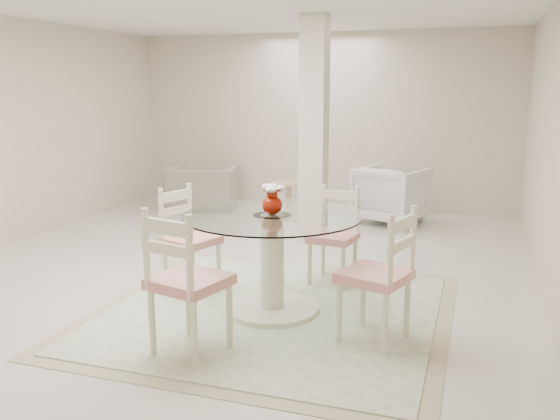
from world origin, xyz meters
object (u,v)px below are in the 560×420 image
(dining_chair_west, at_px, (186,231))
(dining_chair_south, at_px, (182,272))
(column, at_px, (314,132))
(dining_chair_east, at_px, (384,266))
(armchair_white, at_px, (391,195))
(side_table, at_px, (289,202))
(recliner_taupe, at_px, (203,188))
(red_vase, at_px, (272,200))
(dining_table, at_px, (272,264))
(dining_chair_north, at_px, (336,228))

(dining_chair_west, xyz_separation_m, dining_chair_south, (0.65, -1.30, 0.06))
(column, relative_size, dining_chair_east, 2.37)
(dining_chair_east, bearing_deg, armchair_white, -155.30)
(side_table, bearing_deg, dining_chair_west, -89.65)
(dining_chair_south, height_order, recliner_taupe, dining_chair_south)
(red_vase, height_order, recliner_taupe, red_vase)
(column, xyz_separation_m, dining_chair_east, (1.28, -2.70, -0.75))
(dining_table, bearing_deg, dining_chair_south, -108.09)
(red_vase, xyz_separation_m, recliner_taupe, (-2.46, 3.76, -0.64))
(dining_chair_south, bearing_deg, armchair_white, -85.19)
(dining_chair_east, distance_m, dining_chair_north, 1.45)
(red_vase, relative_size, armchair_white, 0.29)
(column, bearing_deg, dining_chair_east, -64.70)
(dining_table, relative_size, recliner_taupe, 1.40)
(dining_chair_east, bearing_deg, column, -137.32)
(dining_table, bearing_deg, recliner_taupe, 123.23)
(armchair_white, bearing_deg, side_table, 28.20)
(dining_chair_north, bearing_deg, red_vase, -99.94)
(dining_table, relative_size, dining_chair_east, 1.29)
(column, distance_m, recliner_taupe, 2.75)
(red_vase, bearing_deg, recliner_taupe, 123.23)
(dining_table, height_order, armchair_white, dining_table)
(dining_chair_east, relative_size, recliner_taupe, 1.08)
(column, bearing_deg, dining_chair_south, -90.27)
(recliner_taupe, bearing_deg, dining_chair_north, 121.33)
(dining_chair_east, height_order, dining_chair_north, dining_chair_east)
(red_vase, distance_m, side_table, 3.74)
(red_vase, relative_size, dining_chair_north, 0.25)
(column, relative_size, armchair_white, 3.10)
(dining_chair_west, xyz_separation_m, side_table, (-0.02, 3.21, -0.32))
(dining_table, xyz_separation_m, dining_chair_east, (0.97, -0.32, 0.17))
(dining_chair_west, height_order, dining_chair_south, dining_chair_south)
(column, height_order, dining_chair_north, column)
(dining_chair_south, relative_size, recliner_taupe, 1.13)
(recliner_taupe, bearing_deg, dining_table, 109.75)
(dining_table, bearing_deg, dining_chair_east, -18.34)
(recliner_taupe, bearing_deg, column, 133.90)
(column, xyz_separation_m, side_table, (-0.68, 1.16, -1.10))
(dining_chair_south, xyz_separation_m, recliner_taupe, (-2.14, 4.73, -0.28))
(dining_chair_north, distance_m, recliner_taupe, 3.93)
(dining_chair_east, distance_m, side_table, 4.34)
(dining_chair_north, bearing_deg, dining_chair_east, -55.08)
(dining_chair_east, distance_m, dining_chair_south, 1.45)
(dining_chair_south, xyz_separation_m, armchair_white, (0.77, 4.73, -0.23))
(dining_chair_east, relative_size, dining_chair_south, 0.96)
(dining_table, xyz_separation_m, dining_chair_south, (-0.32, -0.98, 0.19))
(column, bearing_deg, dining_table, -82.72)
(recliner_taupe, bearing_deg, armchair_white, 166.58)
(side_table, bearing_deg, recliner_taupe, 171.54)
(dining_chair_west, height_order, side_table, dining_chair_west)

